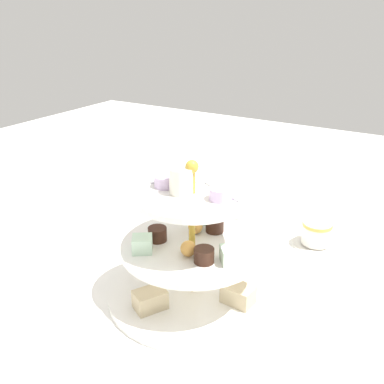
% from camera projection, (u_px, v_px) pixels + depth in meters
% --- Properties ---
extents(ground_plane, '(2.40, 2.40, 0.00)m').
position_uv_depth(ground_plane, '(192.00, 295.00, 0.73)').
color(ground_plane, white).
extents(tiered_serving_stand, '(0.27, 0.27, 0.24)m').
position_uv_depth(tiered_serving_stand, '(192.00, 256.00, 0.70)').
color(tiered_serving_stand, white).
rests_on(tiered_serving_stand, ground_plane).
extents(water_glass_short_left, '(0.06, 0.06, 0.08)m').
position_uv_depth(water_glass_short_left, '(248.00, 208.00, 0.95)').
color(water_glass_short_left, silver).
rests_on(water_glass_short_left, ground_plane).
extents(teacup_with_saucer, '(0.09, 0.09, 0.05)m').
position_uv_depth(teacup_with_saucer, '(316.00, 235.00, 0.87)').
color(teacup_with_saucer, white).
rests_on(teacup_with_saucer, ground_plane).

